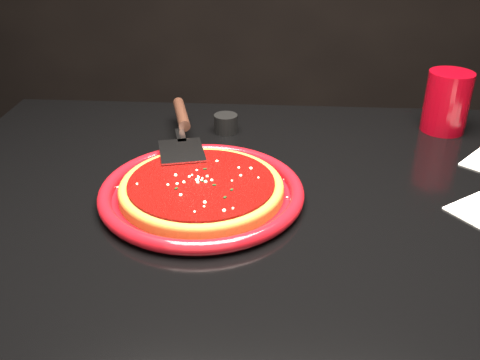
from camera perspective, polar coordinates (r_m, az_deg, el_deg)
name	(u,v)px	position (r m, az deg, el deg)	size (l,w,h in m)	color
table	(267,353)	(1.13, 2.91, -17.92)	(1.20, 0.80, 0.75)	black
plate	(202,192)	(0.86, -4.11, -1.27)	(0.33, 0.33, 0.02)	maroon
pizza_crust	(202,190)	(0.86, -4.12, -1.06)	(0.26, 0.26, 0.01)	brown
pizza_crust_rim	(201,186)	(0.86, -4.13, -0.67)	(0.26, 0.26, 0.02)	brown
pizza_sauce	(201,184)	(0.86, -4.15, -0.40)	(0.23, 0.23, 0.01)	#6B0604
parmesan_dusting	(201,180)	(0.85, -4.16, -0.01)	(0.23, 0.23, 0.01)	#F8EBC1
basil_flecks	(201,181)	(0.85, -4.16, -0.06)	(0.21, 0.21, 0.00)	black
pizza_server	(183,129)	(1.02, -6.15, 5.47)	(0.09, 0.33, 0.02)	silver
cup	(447,102)	(1.17, 21.19, 7.78)	(0.09, 0.09, 0.12)	maroon
ramekin	(226,123)	(1.10, -1.53, 6.05)	(0.05, 0.05, 0.04)	black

